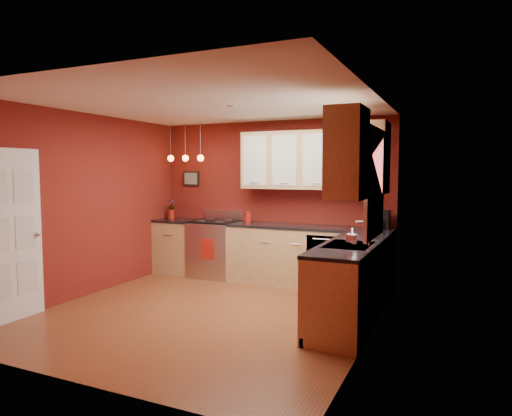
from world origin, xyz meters
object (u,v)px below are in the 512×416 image
at_px(red_canister, 248,217).
at_px(coffee_maker, 383,220).
at_px(soap_pump, 352,237).
at_px(sink, 349,247).
at_px(gas_range, 215,248).

distance_m(red_canister, coffee_maker, 2.16).
bearing_deg(red_canister, soap_pump, -38.89).
xyz_separation_m(sink, red_canister, (-2.04, 1.58, 0.11)).
bearing_deg(gas_range, soap_pump, -30.95).
xyz_separation_m(gas_range, red_canister, (0.59, 0.08, 0.55)).
height_order(gas_range, soap_pump, soap_pump).
height_order(gas_range, coffee_maker, coffee_maker).
distance_m(gas_range, red_canister, 0.81).
bearing_deg(gas_range, sink, -29.78).
relative_size(sink, soap_pump, 3.40).
distance_m(gas_range, soap_pump, 3.17).
distance_m(coffee_maker, soap_pump, 1.73).
xyz_separation_m(red_canister, coffee_maker, (2.16, 0.04, 0.04)).
xyz_separation_m(gas_range, sink, (2.62, -1.50, 0.43)).
height_order(sink, coffee_maker, sink).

